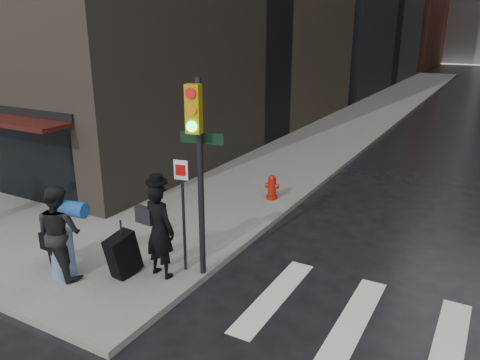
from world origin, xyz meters
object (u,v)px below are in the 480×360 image
object	(u,v)px
man_jeans	(60,232)
fire_hydrant	(272,188)
man_overcoat	(152,234)
traffic_light	(196,154)

from	to	relation	value
man_jeans	fire_hydrant	bearing A→B (deg)	-104.91
man_overcoat	man_jeans	size ratio (longest dim) A/B	1.13
traffic_light	fire_hydrant	world-z (taller)	traffic_light
man_overcoat	man_jeans	world-z (taller)	man_overcoat
man_jeans	fire_hydrant	world-z (taller)	man_jeans
man_overcoat	man_jeans	xyz separation A→B (m)	(-1.62, -0.92, 0.05)
man_overcoat	fire_hydrant	xyz separation A→B (m)	(0.16, 5.34, -0.60)
man_overcoat	fire_hydrant	world-z (taller)	man_overcoat
man_jeans	fire_hydrant	size ratio (longest dim) A/B	2.62
man_jeans	fire_hydrant	distance (m)	6.54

